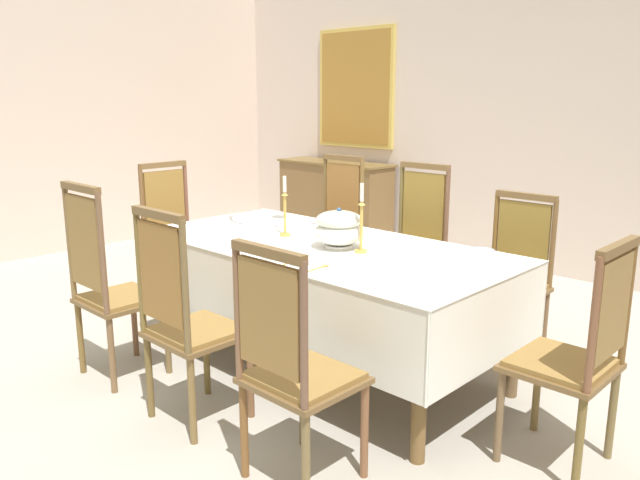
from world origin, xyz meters
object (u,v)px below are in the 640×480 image
at_px(chair_south_c, 293,364).
at_px(candlestick_west, 285,212).
at_px(candlestick_east, 361,224).
at_px(chair_south_a, 108,283).
at_px(chair_north_c, 511,274).
at_px(sideboard, 335,200).
at_px(chair_north_b, 412,248).
at_px(chair_north_a, 333,232).
at_px(spoon_primary, 293,260).
at_px(soup_tureen, 339,228).
at_px(chair_head_east, 576,352).
at_px(chair_south_b, 186,317).
at_px(bowl_near_right, 304,261).
at_px(framed_painting, 355,88).
at_px(bowl_far_left, 481,252).
at_px(chair_head_west, 175,238).
at_px(spoon_secondary, 322,266).
at_px(bowl_near_left, 276,255).
at_px(dining_table, 321,256).

height_order(chair_south_c, candlestick_west, candlestick_west).
bearing_deg(candlestick_east, chair_south_c, -65.25).
xyz_separation_m(chair_south_a, chair_north_c, (1.54, 1.91, -0.04)).
distance_m(chair_south_c, sideboard, 4.80).
bearing_deg(candlestick_west, chair_north_b, 72.97).
xyz_separation_m(chair_north_a, spoon_primary, (0.96, -1.35, 0.20)).
bearing_deg(chair_north_c, soup_tureen, 57.46).
distance_m(chair_head_east, candlestick_east, 1.30).
relative_size(chair_south_b, soup_tureen, 3.76).
height_order(chair_north_a, bowl_near_right, chair_north_a).
relative_size(chair_north_b, candlestick_east, 3.01).
height_order(candlestick_east, framed_painting, framed_painting).
height_order(chair_north_c, bowl_far_left, chair_north_c).
relative_size(chair_head_west, spoon_secondary, 6.44).
bearing_deg(chair_south_a, chair_north_a, 90.00).
distance_m(soup_tureen, bowl_near_right, 0.43).
distance_m(chair_north_a, sideboard, 2.35).
xyz_separation_m(chair_north_b, spoon_primary, (0.19, -1.35, 0.20)).
distance_m(chair_north_c, framed_painting, 3.82).
relative_size(chair_head_west, bowl_near_left, 7.14).
xyz_separation_m(chair_head_east, soup_tureen, (-1.40, -0.00, 0.35)).
xyz_separation_m(bowl_near_right, bowl_far_left, (0.55, 0.83, -0.01)).
distance_m(chair_north_b, chair_head_west, 1.81).
bearing_deg(soup_tureen, bowl_far_left, 32.50).
height_order(chair_north_a, bowl_far_left, chair_north_a).
bearing_deg(chair_head_west, bowl_near_left, 75.46).
height_order(chair_head_west, chair_head_east, chair_head_west).
distance_m(chair_head_west, soup_tureen, 1.72).
relative_size(chair_north_c, candlestick_west, 2.78).
relative_size(candlestick_east, spoon_secondary, 2.20).
bearing_deg(spoon_primary, chair_head_east, 0.06).
xyz_separation_m(bowl_far_left, spoon_secondary, (-0.45, -0.81, -0.01)).
distance_m(soup_tureen, bowl_far_left, 0.81).
xyz_separation_m(candlestick_east, spoon_primary, (-0.14, -0.39, -0.16)).
bearing_deg(chair_head_west, spoon_primary, 77.10).
relative_size(chair_north_b, chair_south_c, 1.09).
distance_m(chair_south_c, bowl_near_right, 0.77).
distance_m(chair_south_a, bowl_near_left, 1.03).
relative_size(chair_south_b, spoon_primary, 6.47).
bearing_deg(bowl_near_right, chair_north_b, 101.83).
height_order(bowl_far_left, framed_painting, framed_painting).
distance_m(chair_south_c, chair_head_east, 1.24).
bearing_deg(chair_south_c, candlestick_west, 138.06).
relative_size(dining_table, sideboard, 1.59).
relative_size(dining_table, bowl_near_left, 14.23).
bearing_deg(chair_head_west, framed_painting, -166.12).
xyz_separation_m(dining_table, chair_south_b, (-0.02, -0.96, -0.14)).
xyz_separation_m(chair_south_b, chair_head_west, (-1.53, 0.96, 0.01)).
relative_size(soup_tureen, candlestick_west, 0.79).
bearing_deg(sideboard, candlestick_west, 127.19).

